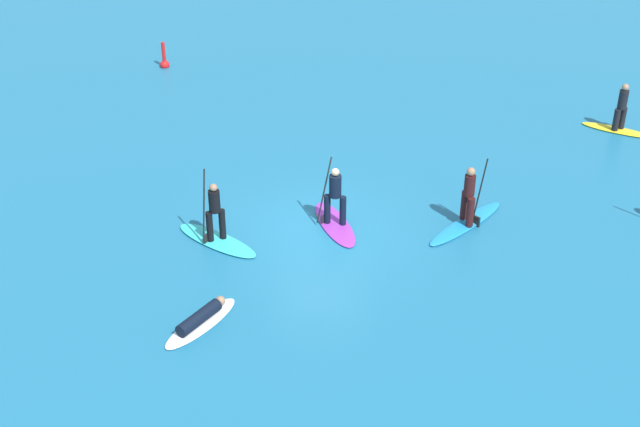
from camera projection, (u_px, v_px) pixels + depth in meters
name	position (u px, v px, depth m)	size (l,w,h in m)	color
ground_plane	(320.00, 229.00, 25.23)	(120.00, 120.00, 0.00)	#1E6B93
surfer_on_yellow_board	(620.00, 117.00, 30.44)	(2.35, 1.84, 1.75)	yellow
surfer_on_white_board	(201.00, 319.00, 21.40)	(2.05, 2.28, 0.40)	white
surfer_on_teal_board	(216.00, 229.00, 24.41)	(2.58, 2.43, 2.31)	#33C6CC
surfer_on_purple_board	(335.00, 210.00, 25.11)	(1.39, 2.72, 2.17)	purple
surfer_on_blue_board	(467.00, 211.00, 25.17)	(2.85, 2.61, 2.22)	#1E8CD1
marker_buoy	(164.00, 62.00, 35.69)	(0.38, 0.38, 1.14)	red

